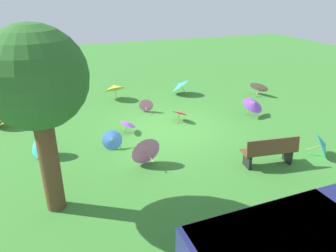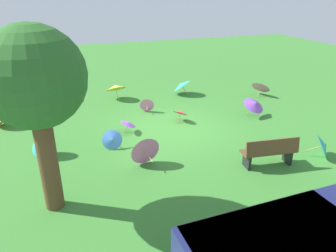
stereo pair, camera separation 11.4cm
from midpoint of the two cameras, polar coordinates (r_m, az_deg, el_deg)
name	(u,v)px [view 1 (the left image)]	position (r m, az deg, el deg)	size (l,w,h in m)	color
ground	(168,129)	(11.71, -0.19, -0.48)	(40.00, 40.00, 0.00)	#387A2D
park_bench	(270,151)	(9.59, 17.37, -4.30)	(1.65, 0.68, 0.90)	brown
shade_tree	(36,82)	(6.96, -22.91, 7.27)	(2.13, 2.13, 4.19)	brown
parasol_yellow_0	(114,87)	(14.87, -9.75, 6.81)	(1.00, 1.00, 0.86)	tan
parasol_pink_0	(146,105)	(13.28, -4.17, 3.82)	(0.64, 0.59, 0.60)	tan
parasol_blue_0	(112,140)	(10.32, -10.23, -2.48)	(0.69, 0.62, 0.62)	tan
parasol_teal_0	(41,144)	(10.36, -22.01, -2.98)	(1.09, 1.12, 0.82)	tan
parasol_orange_0	(2,116)	(13.27, -27.68, 1.60)	(0.98, 1.05, 0.84)	tan
parasol_red_0	(180,112)	(12.24, 1.85, 2.49)	(0.78, 0.78, 0.56)	tan
parasol_purple_0	(254,104)	(13.10, 14.74, 3.84)	(1.06, 1.04, 0.81)	tan
parasol_teal_1	(323,145)	(10.74, 25.66, -3.05)	(0.81, 0.91, 0.77)	tan
parasol_teal_2	(180,85)	(15.41, 1.90, 7.37)	(1.24, 1.26, 0.82)	tan
parasol_pink_1	(259,86)	(15.90, 15.76, 6.85)	(1.11, 1.14, 0.77)	tan
parasol_pink_2	(145,150)	(9.30, -4.51, -4.26)	(0.92, 0.79, 0.89)	tan
parasol_purple_1	(128,123)	(11.37, -7.40, 0.47)	(0.57, 0.59, 0.51)	tan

